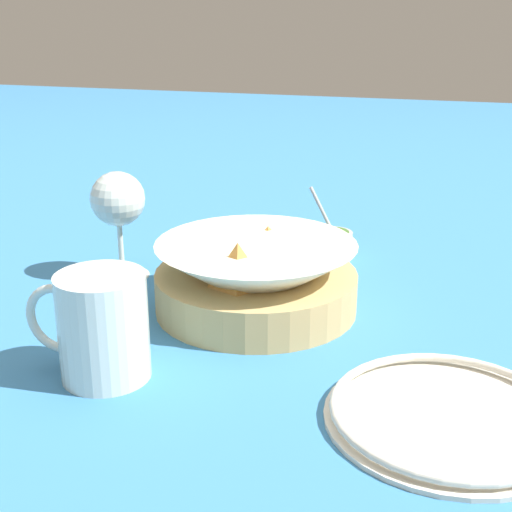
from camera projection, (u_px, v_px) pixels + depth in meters
name	position (u px, v px, depth m)	size (l,w,h in m)	color
ground_plane	(235.00, 295.00, 0.89)	(4.00, 4.00, 0.00)	teal
food_basket	(256.00, 280.00, 0.84)	(0.24, 0.24, 0.10)	tan
sauce_cup	(332.00, 243.00, 1.01)	(0.06, 0.06, 0.10)	#B7B7BC
wine_glass	(118.00, 203.00, 0.92)	(0.07, 0.07, 0.14)	silver
beer_mug	(102.00, 330.00, 0.68)	(0.13, 0.09, 0.11)	silver
side_plate	(448.00, 414.00, 0.62)	(0.22, 0.22, 0.01)	silver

